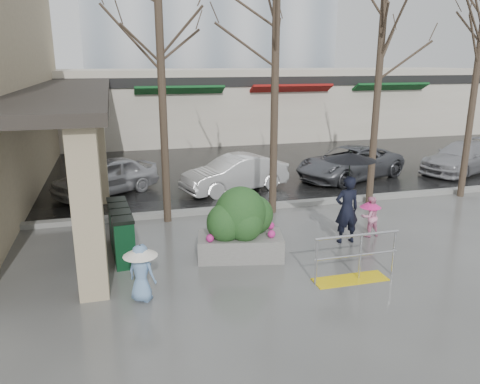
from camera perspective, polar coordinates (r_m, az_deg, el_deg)
name	(u,v)px	position (r m, az deg, el deg)	size (l,w,h in m)	color
ground	(274,264)	(10.85, 4.11, -8.70)	(120.00, 120.00, 0.00)	#51514F
street_asphalt	(166,130)	(31.80, -8.99, 7.46)	(120.00, 36.00, 0.01)	black
curb	(231,209)	(14.41, -1.06, -2.07)	(120.00, 0.30, 0.15)	gray
canopy_slab	(66,86)	(17.40, -20.42, 11.96)	(2.80, 18.00, 0.25)	#2D2823
pillar_front	(88,211)	(9.25, -18.08, -2.24)	(0.55, 0.55, 3.50)	tan
pillar_back	(97,150)	(15.57, -17.07, 4.95)	(0.55, 0.55, 3.50)	tan
storefront_row	(207,104)	(27.90, -4.07, 10.63)	(34.00, 6.74, 4.00)	beige
handrail	(354,263)	(10.22, 13.70, -8.43)	(1.90, 0.50, 1.03)	yellow
tree_west	(160,36)	(12.99, -9.77, 18.19)	(3.20, 3.20, 6.80)	#382B21
tree_midwest	(276,32)	(13.70, 4.41, 18.85)	(3.20, 3.20, 7.00)	#382B21
tree_mideast	(381,47)	(15.09, 16.81, 16.54)	(3.20, 3.20, 6.50)	#382B21
woman	(348,189)	(11.90, 13.05, 0.38)	(1.30, 1.30, 2.37)	black
child_pink	(370,214)	(12.70, 15.56, -2.61)	(0.57, 0.56, 1.08)	pink
child_blue	(141,267)	(9.20, -11.97, -8.99)	(0.67, 0.66, 1.15)	#7097C7
planter	(241,224)	(10.88, 0.07, -3.93)	(2.12, 1.37, 1.72)	#65635E
news_boxes	(121,231)	(11.49, -14.31, -4.64)	(0.61, 2.08, 1.15)	#0E3E1F
car_a	(106,176)	(16.76, -16.07, 1.84)	(1.49, 3.70, 1.26)	#B1B1B6
car_b	(235,174)	(16.53, -0.62, 2.27)	(1.33, 3.82, 1.26)	white
car_c	(349,163)	(18.75, 13.20, 3.47)	(2.09, 4.53, 1.26)	#56585D
car_d	(464,157)	(21.44, 25.60, 3.84)	(1.77, 4.34, 1.26)	#A4A4A8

